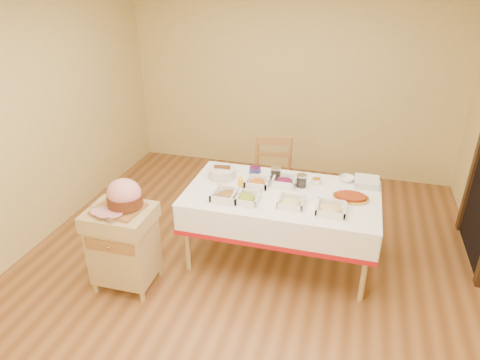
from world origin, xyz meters
name	(u,v)px	position (x,y,z in m)	size (l,w,h in m)	color
room_shell	(243,148)	(0.00, 0.00, 1.30)	(5.00, 5.00, 5.00)	brown
dining_table	(281,207)	(0.30, 0.30, 0.60)	(1.82, 1.02, 0.76)	tan
butcher_cart	(124,243)	(-0.99, -0.47, 0.45)	(0.57, 0.48, 0.80)	tan
dining_chair	(273,180)	(0.07, 1.04, 0.50)	(0.51, 0.49, 0.98)	olive
ham_on_board	(123,197)	(-0.95, -0.43, 0.92)	(0.43, 0.41, 0.28)	olive
serving_dish_a	(227,196)	(-0.17, 0.04, 0.80)	(0.26, 0.26, 0.11)	silver
serving_dish_b	(246,198)	(0.01, 0.05, 0.79)	(0.24, 0.24, 0.10)	silver
serving_dish_c	(291,202)	(0.42, 0.08, 0.79)	(0.23, 0.23, 0.09)	silver
serving_dish_d	(331,209)	(0.78, 0.06, 0.79)	(0.25, 0.25, 0.10)	silver
serving_dish_e	(257,183)	(0.04, 0.37, 0.79)	(0.23, 0.22, 0.11)	silver
serving_dish_f	(284,181)	(0.29, 0.47, 0.79)	(0.24, 0.23, 0.11)	silver
small_bowl_left	(220,171)	(-0.40, 0.54, 0.79)	(0.11, 0.11, 0.05)	silver
small_bowl_mid	(255,170)	(-0.05, 0.67, 0.79)	(0.12, 0.12, 0.05)	navy
small_bowl_right	(316,181)	(0.59, 0.58, 0.79)	(0.10, 0.10, 0.05)	silver
bowl_white_imported	(280,176)	(0.22, 0.61, 0.78)	(0.16, 0.16, 0.04)	silver
bowl_small_imported	(347,179)	(0.88, 0.72, 0.78)	(0.15, 0.15, 0.05)	silver
preserve_jar_left	(276,174)	(0.18, 0.56, 0.82)	(0.11, 0.11, 0.13)	silver
preserve_jar_right	(302,181)	(0.46, 0.47, 0.82)	(0.10, 0.10, 0.13)	silver
mustard_bottle	(241,184)	(-0.09, 0.23, 0.83)	(0.05, 0.05, 0.17)	yellow
bread_basket	(222,173)	(-0.34, 0.46, 0.81)	(0.28, 0.28, 0.12)	silver
plate_stack	(367,182)	(1.07, 0.67, 0.79)	(0.23, 0.23, 0.07)	silver
brass_platter	(351,197)	(0.93, 0.34, 0.78)	(0.33, 0.23, 0.04)	gold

